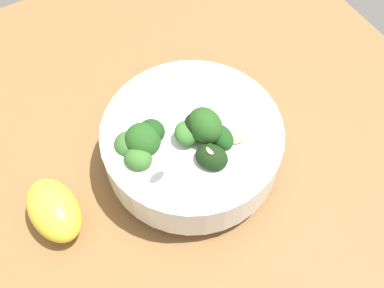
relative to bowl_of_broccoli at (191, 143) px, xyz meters
The scene contains 3 objects.
ground_plane 6.95cm from the bowl_of_broccoli, 53.06° to the left, with size 71.40×71.40×4.33cm, color brown.
bowl_of_broccoli is the anchor object (origin of this frame).
lemon_wedge 16.25cm from the bowl_of_broccoli, 85.65° to the left, with size 7.88×5.12×4.86cm, color yellow.
Camera 1 is at (-24.71, 12.09, 48.21)cm, focal length 43.78 mm.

